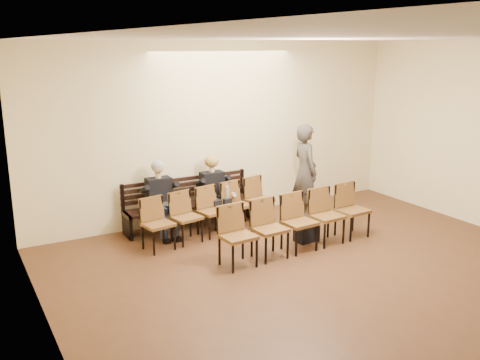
{
  "coord_description": "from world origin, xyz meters",
  "views": [
    {
      "loc": [
        -4.87,
        -4.4,
        3.42
      ],
      "look_at": [
        -0.13,
        4.05,
        0.96
      ],
      "focal_mm": 40.0,
      "sensor_mm": 36.0,
      "label": 1
    }
  ],
  "objects_px": {
    "seated_man": "(161,198)",
    "seated_woman": "(214,193)",
    "bench": "(191,215)",
    "laptop": "(163,206)",
    "chair_row_front": "(212,211)",
    "bag": "(306,233)",
    "water_bottle": "(227,199)",
    "passerby": "(305,164)",
    "chair_row_back": "(299,223)"
  },
  "relations": [
    {
      "from": "passerby",
      "to": "chair_row_back",
      "type": "relative_size",
      "value": 0.73
    },
    {
      "from": "bench",
      "to": "bag",
      "type": "xyz_separation_m",
      "value": [
        1.47,
        -1.77,
        -0.08
      ]
    },
    {
      "from": "chair_row_front",
      "to": "chair_row_back",
      "type": "xyz_separation_m",
      "value": [
        0.95,
        -1.4,
        0.04
      ]
    },
    {
      "from": "seated_man",
      "to": "chair_row_front",
      "type": "relative_size",
      "value": 0.49
    },
    {
      "from": "seated_man",
      "to": "laptop",
      "type": "height_order",
      "value": "seated_man"
    },
    {
      "from": "bag",
      "to": "passerby",
      "type": "xyz_separation_m",
      "value": [
        0.79,
        1.17,
        0.95
      ]
    },
    {
      "from": "bench",
      "to": "chair_row_back",
      "type": "xyz_separation_m",
      "value": [
        1.11,
        -2.05,
        0.26
      ]
    },
    {
      "from": "bag",
      "to": "chair_row_back",
      "type": "bearing_deg",
      "value": -142.42
    },
    {
      "from": "bench",
      "to": "seated_woman",
      "type": "distance_m",
      "value": 0.63
    },
    {
      "from": "water_bottle",
      "to": "passerby",
      "type": "bearing_deg",
      "value": -6.12
    },
    {
      "from": "bench",
      "to": "passerby",
      "type": "bearing_deg",
      "value": -14.86
    },
    {
      "from": "bag",
      "to": "chair_row_back",
      "type": "xyz_separation_m",
      "value": [
        -0.36,
        -0.28,
        0.34
      ]
    },
    {
      "from": "laptop",
      "to": "chair_row_back",
      "type": "distance_m",
      "value": 2.51
    },
    {
      "from": "water_bottle",
      "to": "chair_row_back",
      "type": "xyz_separation_m",
      "value": [
        0.53,
        -1.63,
        -0.09
      ]
    },
    {
      "from": "bench",
      "to": "chair_row_back",
      "type": "height_order",
      "value": "chair_row_back"
    },
    {
      "from": "chair_row_front",
      "to": "water_bottle",
      "type": "bearing_deg",
      "value": 18.07
    },
    {
      "from": "bench",
      "to": "chair_row_front",
      "type": "bearing_deg",
      "value": -76.7
    },
    {
      "from": "seated_man",
      "to": "chair_row_front",
      "type": "bearing_deg",
      "value": -33.83
    },
    {
      "from": "bench",
      "to": "laptop",
      "type": "distance_m",
      "value": 0.77
    },
    {
      "from": "seated_man",
      "to": "chair_row_back",
      "type": "relative_size",
      "value": 0.45
    },
    {
      "from": "seated_man",
      "to": "bag",
      "type": "distance_m",
      "value": 2.73
    },
    {
      "from": "seated_man",
      "to": "seated_woman",
      "type": "relative_size",
      "value": 1.06
    },
    {
      "from": "water_bottle",
      "to": "laptop",
      "type": "bearing_deg",
      "value": 172.14
    },
    {
      "from": "seated_man",
      "to": "chair_row_back",
      "type": "distance_m",
      "value": 2.61
    },
    {
      "from": "water_bottle",
      "to": "passerby",
      "type": "relative_size",
      "value": 0.11
    },
    {
      "from": "bench",
      "to": "chair_row_back",
      "type": "bearing_deg",
      "value": -61.56
    },
    {
      "from": "seated_man",
      "to": "bag",
      "type": "relative_size",
      "value": 3.39
    },
    {
      "from": "laptop",
      "to": "water_bottle",
      "type": "distance_m",
      "value": 1.24
    },
    {
      "from": "laptop",
      "to": "chair_row_front",
      "type": "height_order",
      "value": "chair_row_front"
    },
    {
      "from": "bench",
      "to": "water_bottle",
      "type": "xyz_separation_m",
      "value": [
        0.58,
        -0.42,
        0.35
      ]
    },
    {
      "from": "bench",
      "to": "laptop",
      "type": "bearing_deg",
      "value": -158.65
    },
    {
      "from": "seated_man",
      "to": "chair_row_back",
      "type": "height_order",
      "value": "seated_man"
    },
    {
      "from": "passerby",
      "to": "chair_row_front",
      "type": "bearing_deg",
      "value": 99.21
    },
    {
      "from": "bench",
      "to": "seated_man",
      "type": "height_order",
      "value": "seated_man"
    },
    {
      "from": "seated_man",
      "to": "seated_woman",
      "type": "distance_m",
      "value": 1.1
    },
    {
      "from": "seated_woman",
      "to": "laptop",
      "type": "relative_size",
      "value": 3.66
    },
    {
      "from": "water_bottle",
      "to": "chair_row_front",
      "type": "bearing_deg",
      "value": -151.78
    },
    {
      "from": "seated_man",
      "to": "laptop",
      "type": "distance_m",
      "value": 0.17
    },
    {
      "from": "bag",
      "to": "passerby",
      "type": "bearing_deg",
      "value": 55.87
    },
    {
      "from": "bench",
      "to": "bag",
      "type": "height_order",
      "value": "bench"
    },
    {
      "from": "water_bottle",
      "to": "passerby",
      "type": "distance_m",
      "value": 1.77
    },
    {
      "from": "seated_woman",
      "to": "water_bottle",
      "type": "bearing_deg",
      "value": -68.37
    },
    {
      "from": "bench",
      "to": "chair_row_back",
      "type": "distance_m",
      "value": 2.34
    },
    {
      "from": "seated_man",
      "to": "passerby",
      "type": "bearing_deg",
      "value": -9.4
    },
    {
      "from": "seated_woman",
      "to": "bag",
      "type": "xyz_separation_m",
      "value": [
        1.01,
        -1.65,
        -0.49
      ]
    },
    {
      "from": "laptop",
      "to": "chair_row_back",
      "type": "bearing_deg",
      "value": -59.72
    },
    {
      "from": "bag",
      "to": "seated_woman",
      "type": "bearing_deg",
      "value": 121.49
    },
    {
      "from": "chair_row_front",
      "to": "seated_woman",
      "type": "bearing_deg",
      "value": 49.56
    },
    {
      "from": "seated_woman",
      "to": "chair_row_front",
      "type": "distance_m",
      "value": 0.64
    },
    {
      "from": "laptop",
      "to": "passerby",
      "type": "distance_m",
      "value": 2.97
    }
  ]
}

